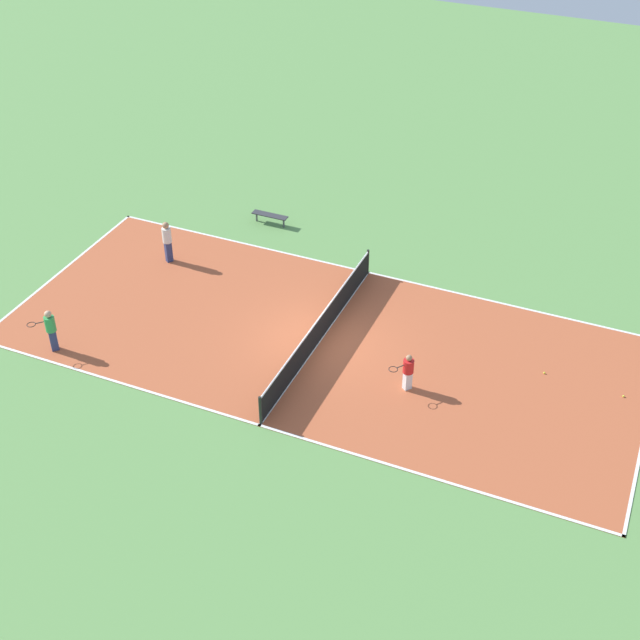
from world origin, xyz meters
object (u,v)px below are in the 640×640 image
(player_coach_red, at_px, (408,370))
(tennis_ball_midcourt, at_px, (623,396))
(bench, at_px, (270,216))
(player_far_white, at_px, (167,239))
(tennis_net, at_px, (320,328))
(tennis_ball_right_alley, at_px, (544,373))
(player_far_green, at_px, (51,328))

(player_coach_red, bearing_deg, tennis_ball_midcourt, 146.31)
(bench, height_order, player_far_white, player_far_white)
(tennis_net, bearing_deg, bench, -142.03)
(tennis_net, distance_m, player_far_white, 7.97)
(tennis_net, relative_size, player_far_white, 5.35)
(bench, xyz_separation_m, player_coach_red, (7.93, 8.85, 0.41))
(player_coach_red, xyz_separation_m, tennis_ball_right_alley, (-2.56, 4.00, -0.74))
(bench, height_order, tennis_ball_midcourt, bench)
(bench, height_order, player_coach_red, player_coach_red)
(player_coach_red, distance_m, tennis_ball_right_alley, 4.81)
(player_far_white, relative_size, player_far_green, 1.08)
(tennis_net, bearing_deg, tennis_ball_right_alley, 99.57)
(tennis_net, xyz_separation_m, player_far_green, (4.15, -8.25, 0.39))
(bench, xyz_separation_m, tennis_ball_midcourt, (5.54, 15.47, -0.33))
(player_far_green, xyz_separation_m, tennis_ball_right_alley, (-5.44, 15.90, -0.90))
(bench, xyz_separation_m, player_far_green, (10.82, -3.04, 0.57))
(player_far_white, xyz_separation_m, player_far_green, (6.54, -0.66, -0.08))
(tennis_net, xyz_separation_m, bench, (-6.67, -5.20, -0.18))
(player_far_green, height_order, tennis_ball_midcourt, player_far_green)
(tennis_net, height_order, tennis_ball_midcourt, tennis_net)
(tennis_ball_midcourt, bearing_deg, player_coach_red, -70.14)
(player_far_white, xyz_separation_m, tennis_ball_midcourt, (1.27, 17.86, -0.98))
(player_coach_red, relative_size, player_far_white, 0.78)
(bench, distance_m, tennis_ball_right_alley, 13.94)
(player_far_white, height_order, tennis_ball_right_alley, player_far_white)
(player_far_green, bearing_deg, player_coach_red, 147.04)
(tennis_net, bearing_deg, tennis_ball_midcourt, 96.26)
(player_far_green, bearing_deg, player_far_white, -142.33)
(tennis_net, relative_size, tennis_ball_midcourt, 138.82)
(player_far_white, height_order, player_far_green, player_far_white)
(player_far_white, bearing_deg, tennis_ball_midcourt, -62.23)
(tennis_net, relative_size, player_coach_red, 6.85)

